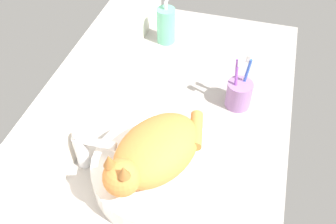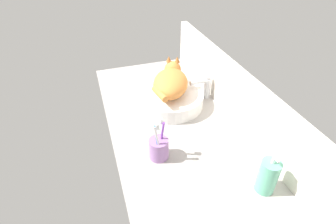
# 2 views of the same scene
# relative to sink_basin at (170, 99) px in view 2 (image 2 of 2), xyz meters

# --- Properties ---
(ground_plane) EXTENTS (1.33, 0.60, 0.04)m
(ground_plane) POSITION_rel_sink_basin_xyz_m (0.17, -0.03, -0.06)
(ground_plane) COLOR #9E9993
(backsplash_panel) EXTENTS (1.33, 0.04, 0.26)m
(backsplash_panel) POSITION_rel_sink_basin_xyz_m (0.17, 0.26, 0.09)
(backsplash_panel) COLOR silver
(backsplash_panel) RESTS_ON ground_plane
(sink_basin) EXTENTS (0.34, 0.34, 0.07)m
(sink_basin) POSITION_rel_sink_basin_xyz_m (0.00, 0.00, 0.00)
(sink_basin) COLOR white
(sink_basin) RESTS_ON ground_plane
(cat) EXTENTS (0.30, 0.26, 0.14)m
(cat) POSITION_rel_sink_basin_xyz_m (-0.01, 0.00, 0.09)
(cat) COLOR orange
(cat) RESTS_ON sink_basin
(faucet) EXTENTS (0.04, 0.12, 0.14)m
(faucet) POSITION_rel_sink_basin_xyz_m (-0.01, 0.20, 0.04)
(faucet) COLOR silver
(faucet) RESTS_ON ground_plane
(soap_dispenser) EXTENTS (0.07, 0.07, 0.17)m
(soap_dispenser) POSITION_rel_sink_basin_xyz_m (0.61, 0.15, 0.03)
(soap_dispenser) COLOR #60B793
(soap_dispenser) RESTS_ON ground_plane
(toothbrush_cup) EXTENTS (0.08, 0.08, 0.19)m
(toothbrush_cup) POSITION_rel_sink_basin_xyz_m (0.34, -0.16, 0.01)
(toothbrush_cup) COLOR #996BA8
(toothbrush_cup) RESTS_ON ground_plane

